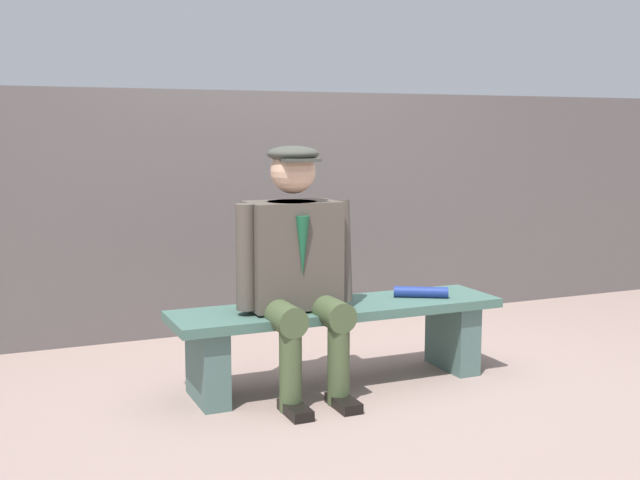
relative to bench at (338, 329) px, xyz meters
name	(u,v)px	position (x,y,z in m)	size (l,w,h in m)	color
ground_plane	(338,384)	(0.00, 0.00, -0.30)	(30.00, 30.00, 0.00)	gray
bench	(338,329)	(0.00, 0.00, 0.00)	(1.78, 0.45, 0.43)	#44695C
seated_man	(296,260)	(0.26, 0.06, 0.40)	(0.62, 0.62, 1.27)	#514940
rolled_magazine	(421,292)	(-0.49, 0.02, 0.16)	(0.06, 0.06, 0.30)	navy
stadium_wall	(251,210)	(0.00, -1.44, 0.50)	(12.00, 0.24, 1.60)	#5C5554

